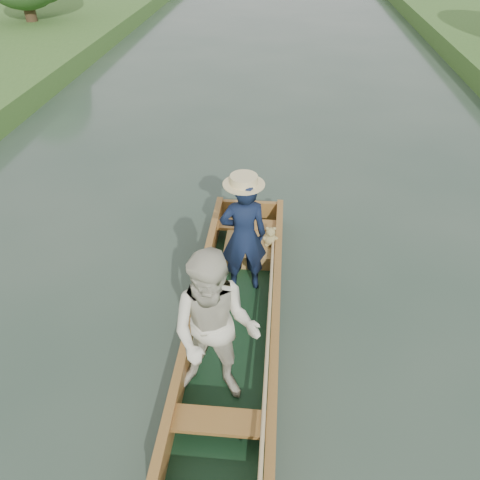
{
  "coord_description": "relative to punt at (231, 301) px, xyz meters",
  "views": [
    {
      "loc": [
        0.44,
        -4.28,
        4.53
      ],
      "look_at": [
        0.0,
        0.6,
        0.95
      ],
      "focal_mm": 35.0,
      "sensor_mm": 36.0,
      "label": 1
    }
  ],
  "objects": [
    {
      "name": "punt",
      "position": [
        0.0,
        0.0,
        0.0
      ],
      "size": [
        1.15,
        5.0,
        1.99
      ],
      "color": "black",
      "rests_on": "ground"
    },
    {
      "name": "ground",
      "position": [
        0.03,
        0.29,
        -0.71
      ],
      "size": [
        120.0,
        120.0,
        0.0
      ],
      "primitive_type": "plane",
      "color": "#283D30",
      "rests_on": "ground"
    }
  ]
}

